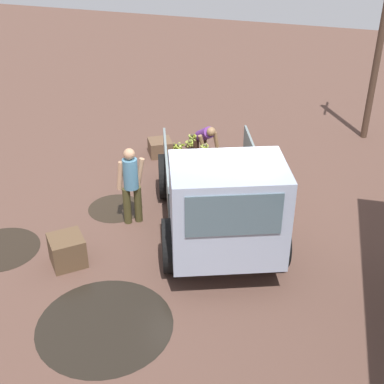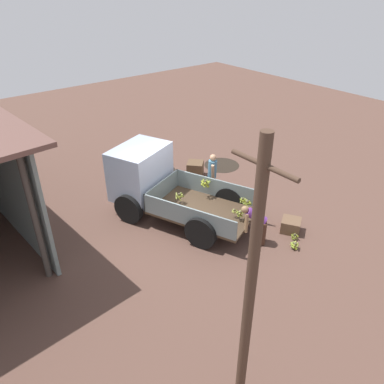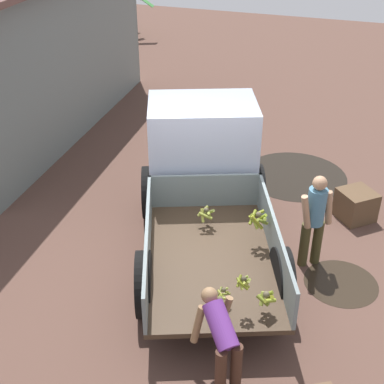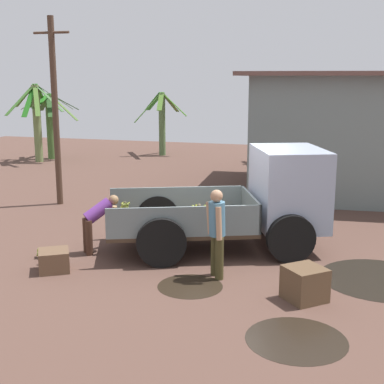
{
  "view_description": "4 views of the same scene",
  "coord_description": "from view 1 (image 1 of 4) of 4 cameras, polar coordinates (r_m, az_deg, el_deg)",
  "views": [
    {
      "loc": [
        8.84,
        2.21,
        6.17
      ],
      "look_at": [
        0.91,
        -0.27,
        1.27
      ],
      "focal_mm": 50.0,
      "sensor_mm": 36.0,
      "label": 1
    },
    {
      "loc": [
        -8.14,
        6.06,
        6.9
      ],
      "look_at": [
        -0.91,
        0.21,
        1.48
      ],
      "focal_mm": 35.0,
      "sensor_mm": 36.0,
      "label": 2
    },
    {
      "loc": [
        -6.93,
        -2.2,
        5.62
      ],
      "look_at": [
        0.29,
        0.32,
        1.02
      ],
      "focal_mm": 50.0,
      "sensor_mm": 36.0,
      "label": 3
    },
    {
      "loc": [
        2.53,
        -10.86,
        3.66
      ],
      "look_at": [
        -0.8,
        0.66,
        1.06
      ],
      "focal_mm": 50.0,
      "sensor_mm": 36.0,
      "label": 4
    }
  ],
  "objects": [
    {
      "name": "utility_pole",
      "position": [
        14.69,
        19.51,
        15.25
      ],
      "size": [
        1.09,
        0.18,
        5.29
      ],
      "color": "#483326",
      "rests_on": "ground"
    },
    {
      "name": "banana_bunch_on_ground_0",
      "position": [
        14.14,
        -0.21,
        5.2
      ],
      "size": [
        0.27,
        0.27,
        0.22
      ],
      "color": "brown",
      "rests_on": "ground"
    },
    {
      "name": "person_worker_loading",
      "position": [
        12.89,
        1.3,
        5.54
      ],
      "size": [
        0.8,
        0.77,
        1.21
      ],
      "rotation": [
        0.0,
        0.0,
        0.74
      ],
      "color": "#40271B",
      "rests_on": "ground"
    },
    {
      "name": "mud_patch_0",
      "position": [
        8.9,
        -9.28,
        -13.83
      ],
      "size": [
        2.2,
        2.2,
        0.01
      ],
      "primitive_type": "cylinder",
      "color": "black",
      "rests_on": "ground"
    },
    {
      "name": "cargo_truck",
      "position": [
        9.55,
        3.35,
        -1.39
      ],
      "size": [
        4.93,
        3.48,
        2.17
      ],
      "rotation": [
        0.0,
        0.0,
        0.38
      ],
      "color": "#3D2D20",
      "rests_on": "ground"
    },
    {
      "name": "wooden_crate_0",
      "position": [
        13.75,
        -3.41,
        4.76
      ],
      "size": [
        0.77,
        0.77,
        0.41
      ],
      "primitive_type": "cube",
      "rotation": [
        0.0,
        0.0,
        0.54
      ],
      "color": "brown",
      "rests_on": "ground"
    },
    {
      "name": "mud_patch_1",
      "position": [
        11.67,
        -8.17,
        -1.72
      ],
      "size": [
        1.17,
        1.17,
        0.01
      ],
      "primitive_type": "cylinder",
      "color": "black",
      "rests_on": "ground"
    },
    {
      "name": "person_foreground_visitor",
      "position": [
        10.73,
        -6.52,
        1.02
      ],
      "size": [
        0.49,
        0.54,
        1.66
      ],
      "rotation": [
        0.0,
        0.0,
        3.74
      ],
      "color": "#3F3A1D",
      "rests_on": "ground"
    },
    {
      "name": "banana_bunch_on_ground_1",
      "position": [
        14.01,
        -1.95,
        4.88
      ],
      "size": [
        0.23,
        0.24,
        0.2
      ],
      "color": "#403929",
      "rests_on": "ground"
    },
    {
      "name": "mud_patch_2",
      "position": [
        10.97,
        -19.64,
        -5.74
      ],
      "size": [
        1.45,
        1.45,
        0.01
      ],
      "primitive_type": "cylinder",
      "color": "black",
      "rests_on": "ground"
    },
    {
      "name": "ground",
      "position": [
        11.01,
        2.74,
        -3.6
      ],
      "size": [
        36.0,
        36.0,
        0.0
      ],
      "primitive_type": "plane",
      "color": "brown"
    },
    {
      "name": "wooden_crate_1",
      "position": [
        10.09,
        -13.17,
        -6.09
      ],
      "size": [
        0.85,
        0.85,
        0.57
      ],
      "primitive_type": "cube",
      "rotation": [
        0.0,
        0.0,
        0.73
      ],
      "color": "brown",
      "rests_on": "ground"
    }
  ]
}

